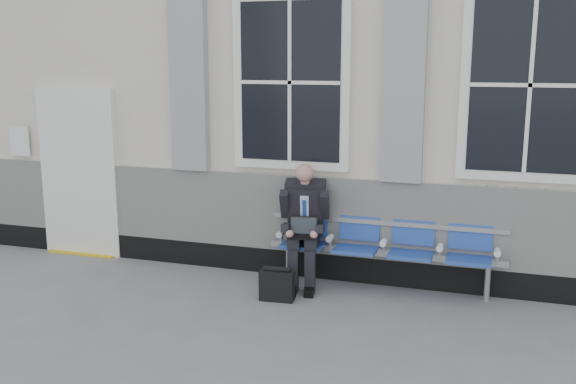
% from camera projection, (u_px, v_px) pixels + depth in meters
% --- Properties ---
extents(ground, '(70.00, 70.00, 0.00)m').
position_uv_depth(ground, '(475.00, 352.00, 5.59)').
color(ground, slate).
rests_on(ground, ground).
extents(station_building, '(14.40, 4.40, 4.49)m').
position_uv_depth(station_building, '(493.00, 81.00, 8.38)').
color(station_building, silver).
rests_on(station_building, ground).
extents(bench, '(2.60, 0.47, 0.91)m').
position_uv_depth(bench, '(385.00, 241.00, 7.02)').
color(bench, '#9EA0A3').
rests_on(bench, ground).
extents(businessman, '(0.58, 0.78, 1.38)m').
position_uv_depth(businessman, '(304.00, 220.00, 7.13)').
color(businessman, black).
rests_on(businessman, ground).
extents(briefcase, '(0.37, 0.18, 0.37)m').
position_uv_depth(briefcase, '(277.00, 285.00, 6.76)').
color(briefcase, black).
rests_on(briefcase, ground).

